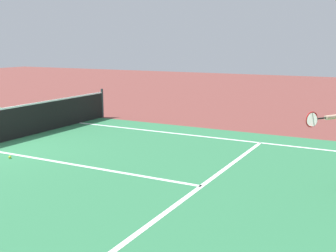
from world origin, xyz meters
TOP-DOWN VIEW (x-y plane):
  - line_sideline_right at (4.11, -5.95)m, footprint 0.10×11.89m
  - line_service_near at (0.00, -6.40)m, footprint 8.22×0.10m
  - line_center_service at (0.00, -3.20)m, footprint 0.10×6.40m
  - tennis_ball_near_net at (-0.31, -1.52)m, footprint 0.07×0.07m

SIDE VIEW (x-z plane):
  - line_sideline_right at x=4.11m, z-range 0.00..0.01m
  - line_service_near at x=0.00m, z-range 0.00..0.01m
  - line_center_service at x=0.00m, z-range 0.00..0.01m
  - tennis_ball_near_net at x=-0.31m, z-range 0.00..0.07m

